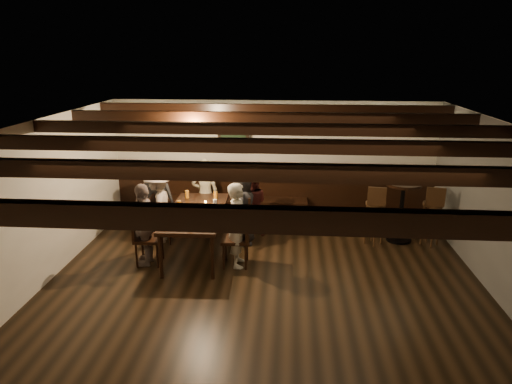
# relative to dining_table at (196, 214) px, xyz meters

# --- Properties ---
(room) EXTENTS (7.00, 7.00, 7.00)m
(room) POSITION_rel_dining_table_xyz_m (0.94, 0.66, 0.38)
(room) COLOR black
(room) RESTS_ON ground
(dining_table) EXTENTS (0.97, 2.04, 0.76)m
(dining_table) POSITION_rel_dining_table_xyz_m (0.00, 0.00, 0.00)
(dining_table) COLOR black
(dining_table) RESTS_ON floor
(chair_left_near) EXTENTS (0.40, 0.40, 0.86)m
(chair_left_near) POSITION_rel_dining_table_xyz_m (-0.73, 0.43, -0.43)
(chair_left_near) COLOR black
(chair_left_near) RESTS_ON floor
(chair_left_far) EXTENTS (0.43, 0.43, 0.91)m
(chair_left_far) POSITION_rel_dining_table_xyz_m (-0.70, -0.47, -0.41)
(chair_left_far) COLOR black
(chair_left_far) RESTS_ON floor
(chair_right_near) EXTENTS (0.43, 0.43, 0.90)m
(chair_right_near) POSITION_rel_dining_table_xyz_m (0.70, 0.47, -0.42)
(chair_right_near) COLOR black
(chair_right_near) RESTS_ON floor
(chair_right_far) EXTENTS (0.44, 0.44, 0.94)m
(chair_right_far) POSITION_rel_dining_table_xyz_m (0.73, -0.43, -0.41)
(chair_right_far) COLOR black
(chair_right_far) RESTS_ON floor
(person_bench_left) EXTENTS (0.68, 0.46, 1.36)m
(person_bench_left) POSITION_rel_dining_table_xyz_m (-0.93, 0.87, -0.01)
(person_bench_left) COLOR #262628
(person_bench_left) RESTS_ON floor
(person_bench_centre) EXTENTS (0.53, 0.36, 1.42)m
(person_bench_centre) POSITION_rel_dining_table_xyz_m (-0.03, 1.05, 0.01)
(person_bench_centre) COLOR gray
(person_bench_centre) RESTS_ON floor
(person_bench_right) EXTENTS (0.59, 0.47, 1.18)m
(person_bench_right) POSITION_rel_dining_table_xyz_m (0.87, 0.93, -0.10)
(person_bench_right) COLOR maroon
(person_bench_right) RESTS_ON floor
(person_left_near) EXTENTS (0.53, 0.89, 1.35)m
(person_left_near) POSITION_rel_dining_table_xyz_m (-0.76, 0.43, -0.02)
(person_left_near) COLOR gray
(person_left_near) RESTS_ON floor
(person_left_far) EXTENTS (0.36, 0.81, 1.36)m
(person_left_far) POSITION_rel_dining_table_xyz_m (-0.73, -0.47, -0.02)
(person_left_far) COLOR gray
(person_left_far) RESTS_ON floor
(person_right_near) EXTENTS (0.46, 0.69, 1.38)m
(person_right_near) POSITION_rel_dining_table_xyz_m (0.73, 0.47, -0.00)
(person_right_near) COLOR #252426
(person_right_near) RESTS_ON floor
(person_right_far) EXTENTS (0.35, 0.51, 1.38)m
(person_right_far) POSITION_rel_dining_table_xyz_m (0.76, -0.43, -0.00)
(person_right_far) COLOR #BDB6A0
(person_right_far) RESTS_ON floor
(pint_a) EXTENTS (0.07, 0.07, 0.14)m
(pint_a) POSITION_rel_dining_table_xyz_m (-0.30, 0.69, 0.13)
(pint_a) COLOR #BF7219
(pint_a) RESTS_ON dining_table
(pint_b) EXTENTS (0.07, 0.07, 0.14)m
(pint_b) POSITION_rel_dining_table_xyz_m (0.23, 0.66, 0.13)
(pint_b) COLOR #BF7219
(pint_b) RESTS_ON dining_table
(pint_c) EXTENTS (0.07, 0.07, 0.14)m
(pint_c) POSITION_rel_dining_table_xyz_m (-0.30, 0.09, 0.13)
(pint_c) COLOR #BF7219
(pint_c) RESTS_ON dining_table
(pint_d) EXTENTS (0.07, 0.07, 0.14)m
(pint_d) POSITION_rel_dining_table_xyz_m (0.29, 0.21, 0.13)
(pint_d) COLOR silver
(pint_d) RESTS_ON dining_table
(pint_e) EXTENTS (0.07, 0.07, 0.14)m
(pint_e) POSITION_rel_dining_table_xyz_m (-0.21, -0.46, 0.13)
(pint_e) COLOR #BF7219
(pint_e) RESTS_ON dining_table
(pint_f) EXTENTS (0.07, 0.07, 0.14)m
(pint_f) POSITION_rel_dining_table_xyz_m (0.22, -0.54, 0.13)
(pint_f) COLOR silver
(pint_f) RESTS_ON dining_table
(pint_g) EXTENTS (0.07, 0.07, 0.14)m
(pint_g) POSITION_rel_dining_table_xyz_m (0.08, -0.80, 0.13)
(pint_g) COLOR #BF7219
(pint_g) RESTS_ON dining_table
(plate_near) EXTENTS (0.24, 0.24, 0.01)m
(plate_near) POSITION_rel_dining_table_xyz_m (-0.13, -0.70, 0.07)
(plate_near) COLOR white
(plate_near) RESTS_ON dining_table
(plate_far) EXTENTS (0.24, 0.24, 0.01)m
(plate_far) POSITION_rel_dining_table_xyz_m (0.19, -0.29, 0.07)
(plate_far) COLOR white
(plate_far) RESTS_ON dining_table
(condiment_caddy) EXTENTS (0.15, 0.10, 0.12)m
(condiment_caddy) POSITION_rel_dining_table_xyz_m (0.00, -0.05, 0.12)
(condiment_caddy) COLOR black
(condiment_caddy) RESTS_ON dining_table
(candle) EXTENTS (0.05, 0.05, 0.05)m
(candle) POSITION_rel_dining_table_xyz_m (0.11, 0.30, 0.09)
(candle) COLOR beige
(candle) RESTS_ON dining_table
(high_top_table) EXTENTS (0.62, 0.62, 1.09)m
(high_top_table) POSITION_rel_dining_table_xyz_m (3.57, 0.80, 0.03)
(high_top_table) COLOR black
(high_top_table) RESTS_ON floor
(bar_stool_left) EXTENTS (0.35, 0.37, 1.11)m
(bar_stool_left) POSITION_rel_dining_table_xyz_m (3.07, 0.59, -0.28)
(bar_stool_left) COLOR #352110
(bar_stool_left) RESTS_ON floor
(bar_stool_right) EXTENTS (0.36, 0.38, 1.11)m
(bar_stool_right) POSITION_rel_dining_table_xyz_m (4.07, 0.64, -0.28)
(bar_stool_right) COLOR #352110
(bar_stool_right) RESTS_ON floor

